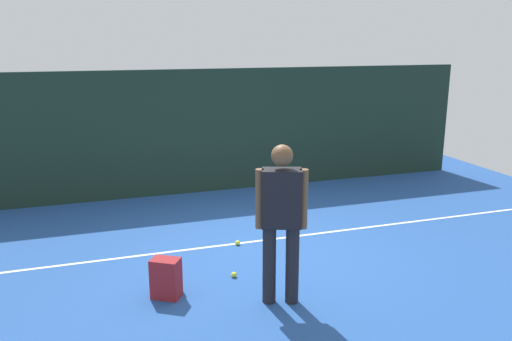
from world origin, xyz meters
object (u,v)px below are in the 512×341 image
object	(u,v)px
tennis_ball_by_fence	(234,275)
tennis_player	(281,215)
backpack	(167,278)
tennis_racket	(285,212)
tennis_ball_near_player	(238,243)

from	to	relation	value
tennis_ball_by_fence	tennis_player	bearing A→B (deg)	-66.51
backpack	tennis_racket	bearing A→B (deg)	-103.25
tennis_player	backpack	size ratio (longest dim) A/B	3.86
tennis_racket	tennis_ball_by_fence	xyz separation A→B (m)	(-1.42, -1.98, 0.02)
tennis_player	tennis_ball_near_player	xyz separation A→B (m)	(0.01, 1.64, -0.93)
backpack	tennis_ball_by_fence	xyz separation A→B (m)	(0.81, 0.22, -0.18)
tennis_ball_near_player	tennis_player	bearing A→B (deg)	-90.19
backpack	tennis_player	bearing A→B (deg)	-171.55
tennis_player	tennis_racket	size ratio (longest dim) A/B	2.70
tennis_racket	tennis_ball_by_fence	distance (m)	2.44
tennis_ball_near_player	backpack	bearing A→B (deg)	-134.47
tennis_racket	backpack	distance (m)	3.14
tennis_ball_near_player	tennis_ball_by_fence	xyz separation A→B (m)	(-0.31, -0.93, 0.00)
backpack	tennis_ball_near_player	world-z (taller)	backpack
tennis_racket	backpack	size ratio (longest dim) A/B	1.43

